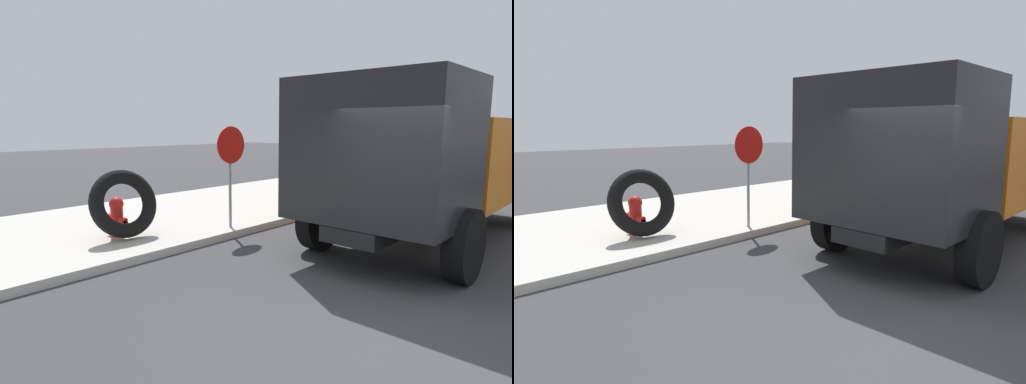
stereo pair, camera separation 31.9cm
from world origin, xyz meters
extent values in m
plane|color=#38383A|center=(0.00, 0.00, 0.00)|extent=(80.00, 80.00, 0.00)
cube|color=#BCB7AD|center=(0.00, 6.50, 0.07)|extent=(36.00, 5.00, 0.15)
cylinder|color=red|center=(-0.10, 5.39, 0.43)|extent=(0.24, 0.24, 0.57)
sphere|color=red|center=(-0.10, 5.39, 0.78)|extent=(0.27, 0.27, 0.27)
cylinder|color=red|center=(-0.10, 5.18, 0.50)|extent=(0.11, 0.19, 0.11)
cylinder|color=red|center=(-0.10, 5.60, 0.50)|extent=(0.11, 0.19, 0.11)
cylinder|color=red|center=(-0.10, 5.18, 0.43)|extent=(0.13, 0.19, 0.13)
torus|color=black|center=(-0.08, 5.16, 0.82)|extent=(1.37, 0.79, 1.33)
cylinder|color=gray|center=(1.90, 4.32, 1.20)|extent=(0.06, 0.06, 2.11)
cylinder|color=red|center=(1.90, 4.28, 1.88)|extent=(0.76, 0.02, 0.76)
cube|color=orange|center=(5.65, 1.06, 1.60)|extent=(4.80, 2.50, 1.60)
cube|color=black|center=(2.05, 1.05, 1.90)|extent=(2.00, 2.50, 2.20)
cube|color=black|center=(4.55, 1.06, 0.67)|extent=(7.00, 0.90, 0.24)
cylinder|color=black|center=(2.25, -0.20, 0.55)|extent=(1.10, 0.30, 1.10)
cylinder|color=black|center=(2.25, 2.30, 0.55)|extent=(1.10, 0.30, 1.10)
cylinder|color=black|center=(6.85, 2.31, 0.55)|extent=(1.10, 0.30, 1.10)
camera|label=1|loc=(-4.08, -1.94, 2.25)|focal=29.33mm
camera|label=2|loc=(-3.86, -2.17, 2.25)|focal=29.33mm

